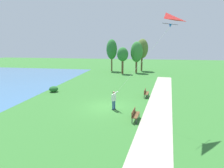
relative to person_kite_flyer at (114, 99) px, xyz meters
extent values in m
plane|color=#33702D|center=(-0.79, 0.64, -1.05)|extent=(120.00, 120.00, 0.00)
cube|color=#ADA393|center=(4.33, 2.64, -1.04)|extent=(6.58, 32.04, 0.02)
cube|color=#232328|center=(0.06, 0.10, -1.02)|extent=(0.26, 0.22, 0.06)
cylinder|color=#2D4C8E|center=(0.04, 0.11, -0.60)|extent=(0.14, 0.14, 0.82)
cube|color=#232328|center=(-0.06, -0.10, -1.02)|extent=(0.26, 0.22, 0.06)
cylinder|color=#2D4C8E|center=(-0.08, -0.09, -0.60)|extent=(0.14, 0.14, 0.82)
cube|color=white|center=(-0.02, 0.01, 0.11)|extent=(0.39, 0.46, 0.60)
sphere|color=tan|center=(-0.02, 0.01, 0.57)|extent=(0.22, 0.22, 0.22)
ellipsoid|color=black|center=(-0.03, 0.02, 0.61)|extent=(0.31, 0.31, 0.13)
cylinder|color=white|center=(0.22, -0.02, 0.56)|extent=(0.36, 0.52, 0.43)
cylinder|color=white|center=(0.13, -0.18, 0.56)|extent=(0.56, 0.10, 0.43)
sphere|color=tan|center=(0.31, -0.18, 0.69)|extent=(0.10, 0.10, 0.10)
pyramid|color=red|center=(3.94, -2.21, 6.49)|extent=(1.87, 1.94, 0.63)
cone|color=blue|center=(4.25, -2.48, 6.10)|extent=(0.28, 0.28, 0.22)
cylinder|color=black|center=(4.25, -2.48, 6.21)|extent=(1.20, 1.31, 0.02)
cylinder|color=silver|center=(2.28, -1.33, 3.37)|extent=(3.95, 2.32, 5.36)
cube|color=brown|center=(2.09, -2.11, -0.60)|extent=(0.63, 1.54, 0.05)
cube|color=brown|center=(1.90, -2.08, -0.37)|extent=(0.24, 1.49, 0.40)
cube|color=#2D2D33|center=(2.34, -1.46, -0.82)|extent=(0.07, 0.07, 0.45)
cube|color=#2D2D33|center=(2.02, -1.42, -0.82)|extent=(0.07, 0.07, 0.45)
cube|color=#2D2D33|center=(2.16, -2.79, -0.82)|extent=(0.07, 0.07, 0.45)
cube|color=#2D2D33|center=(1.84, -2.75, -0.82)|extent=(0.07, 0.07, 0.45)
cube|color=brown|center=(3.01, 4.83, -0.60)|extent=(0.63, 1.54, 0.05)
cube|color=brown|center=(2.82, 4.86, -0.37)|extent=(0.24, 1.49, 0.40)
cube|color=#2D2D33|center=(3.25, 5.48, -0.82)|extent=(0.07, 0.07, 0.45)
cube|color=#2D2D33|center=(2.94, 5.52, -0.82)|extent=(0.07, 0.07, 0.45)
cube|color=#2D2D33|center=(3.08, 4.15, -0.82)|extent=(0.07, 0.07, 0.45)
cube|color=#2D2D33|center=(2.76, 4.19, -0.82)|extent=(0.07, 0.07, 0.45)
cylinder|color=brown|center=(2.15, 26.46, 0.69)|extent=(0.36, 0.36, 3.48)
ellipsoid|color=#567033|center=(2.15, 26.46, 3.95)|extent=(2.62, 2.72, 4.32)
cylinder|color=brown|center=(1.06, 23.35, 0.40)|extent=(0.38, 0.38, 2.90)
ellipsoid|color=#387F38|center=(1.06, 23.35, 3.34)|extent=(2.53, 2.10, 4.25)
cylinder|color=brown|center=(-4.49, 24.83, 0.62)|extent=(0.31, 0.31, 3.33)
ellipsoid|color=#2D7533|center=(-4.49, 24.83, 3.82)|extent=(2.35, 2.49, 4.37)
cylinder|color=brown|center=(-1.67, 21.48, 0.44)|extent=(0.42, 0.42, 2.98)
ellipsoid|color=#2D7533|center=(-1.67, 21.48, 2.92)|extent=(2.28, 1.93, 2.81)
ellipsoid|color=#236028|center=(-8.58, 5.17, -0.68)|extent=(1.12, 1.07, 0.73)
camera|label=1|loc=(2.55, -15.96, 4.85)|focal=29.56mm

